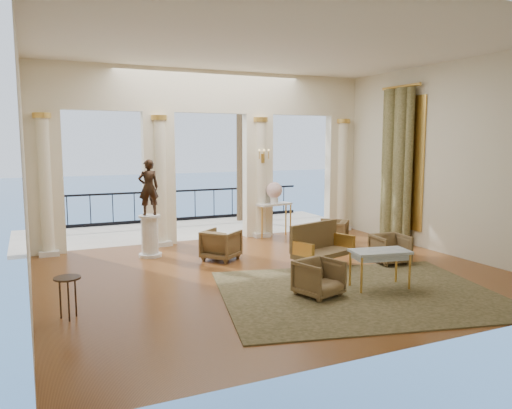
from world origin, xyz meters
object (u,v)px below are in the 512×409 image
statue (148,187)px  armchair_d (221,243)px  game_table (380,254)px  settee (320,246)px  side_table (67,283)px  armchair_b (390,248)px  armchair_c (332,232)px  armchair_a (319,276)px  console_table (274,209)px  pedestal (150,237)px

statue → armchair_d: bearing=144.3°
armchair_d → game_table: bearing=169.5°
settee → game_table: bearing=-102.2°
armchair_d → side_table: armchair_d is taller
armchair_b → armchair_c: armchair_c is taller
armchair_a → console_table: size_ratio=0.67×
armchair_a → console_table: (1.71, 5.13, 0.43)m
armchair_d → console_table: bearing=-90.1°
armchair_d → game_table: armchair_d is taller
armchair_a → statue: (-1.99, 4.19, 1.26)m
statue → console_table: statue is taller
settee → console_table: 3.50m
armchair_b → armchair_d: size_ratio=0.95×
settee → pedestal: (-3.06, 2.49, 0.00)m
game_table → side_table: size_ratio=1.73×
armchair_a → armchair_c: armchair_c is taller
armchair_d → pedestal: size_ratio=0.77×
armchair_c → game_table: size_ratio=0.67×
pedestal → side_table: pedestal is taller
armchair_d → armchair_b: bearing=-160.2°
settee → statue: 4.11m
armchair_a → statue: size_ratio=0.55×
game_table → pedestal: size_ratio=1.15×
game_table → statue: 5.44m
armchair_c → armchair_d: 3.06m
armchair_b → side_table: armchair_b is taller
game_table → pedestal: pedestal is taller
armchair_c → settee: size_ratio=0.49×
settee → statue: (-3.06, 2.49, 1.15)m
armchair_a → armchair_d: size_ratio=0.94×
game_table → settee: bearing=106.3°
armchair_c → settee: 2.16m
armchair_c → armchair_d: armchair_c is taller
armchair_a → armchair_c: bearing=37.8°
armchair_b → console_table: bearing=108.8°
armchair_b → game_table: 1.98m
settee → side_table: size_ratio=2.38×
armchair_a → pedestal: bearing=99.5°
armchair_b → armchair_c: 2.04m
statue → settee: bearing=139.9°
side_table → statue: bearing=60.1°
armchair_c → pedestal: 4.53m
armchair_b → armchair_a: bearing=-148.3°
armchair_b → console_table: (-0.93, 3.81, 0.43)m
console_table → side_table: size_ratio=1.63×
console_table → armchair_a: bearing=-119.7°
armchair_c → statue: (-4.45, 0.83, 1.24)m
armchair_b → statue: statue is taller
armchair_a → side_table: 4.08m
armchair_a → armchair_d: 3.28m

